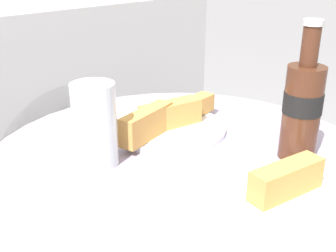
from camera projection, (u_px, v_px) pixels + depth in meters
name	position (u px, v px, depth m)	size (l,w,h in m)	color
bistro_table	(181.00, 214.00, 0.87)	(0.78, 0.78, 0.69)	#333333
cola_bottle_left	(302.00, 107.00, 0.77)	(0.07, 0.07, 0.26)	#4C2819
drinking_glass	(95.00, 128.00, 0.76)	(0.08, 0.08, 0.16)	black
lunch_plate_near	(168.00, 122.00, 0.91)	(0.29, 0.25, 0.07)	white
lunch_plate_far	(289.00, 193.00, 0.66)	(0.22, 0.22, 0.06)	white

